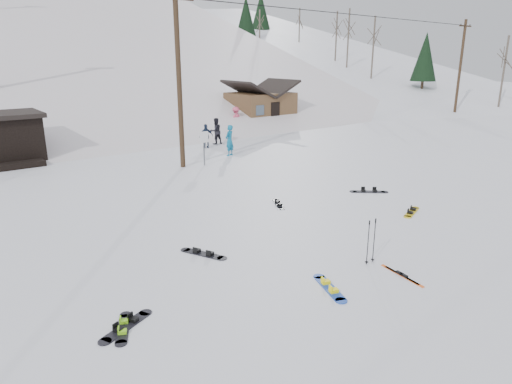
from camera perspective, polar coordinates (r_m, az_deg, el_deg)
ground at (r=13.19m, az=13.12°, el=-9.55°), size 200.00×200.00×0.00m
ski_slope at (r=65.51m, az=-27.57°, el=-0.96°), size 60.00×85.24×65.97m
ridge_right at (r=76.23m, az=2.23°, el=4.00°), size 45.66×93.98×54.59m
treeline_right at (r=67.26m, az=5.41°, el=11.73°), size 20.00×60.00×10.00m
utility_pole at (r=24.21m, az=-9.62°, el=13.97°), size 2.00×0.26×9.00m
utility_pole_right at (r=49.71m, az=24.17°, el=14.08°), size 2.00×0.26×9.00m
trail_sign at (r=24.76m, az=-6.51°, el=6.21°), size 0.50×0.09×1.85m
lift_hut at (r=28.97m, az=-28.38°, el=6.02°), size 3.40×4.10×2.75m
cabin at (r=39.92m, az=0.55°, el=10.58°), size 5.39×4.40×3.77m
hero_snowboard at (r=12.09m, az=9.18°, el=-11.71°), size 0.76×1.53×0.11m
hero_skis at (r=13.18m, az=17.76°, el=-9.86°), size 0.32×1.51×0.08m
ski_poles at (r=13.44m, az=14.19°, el=-5.95°), size 0.37×0.10×1.33m
board_scatter_a at (r=10.84m, az=-15.92°, el=-15.79°), size 1.44×0.82×0.11m
board_scatter_b at (r=13.91m, az=-6.59°, el=-7.64°), size 0.86×1.49×0.11m
board_scatter_c at (r=10.80m, az=-16.26°, el=-15.97°), size 0.76×1.26×0.10m
board_scatter_d at (r=20.55m, az=13.93°, el=0.07°), size 1.36×1.20×0.12m
board_scatter_e at (r=18.35m, az=18.87°, el=-2.36°), size 1.45×0.74×0.11m
board_scatter_f at (r=18.35m, az=2.82°, el=-1.46°), size 0.82×1.31×0.10m
skier_teal at (r=27.21m, az=-3.34°, el=6.46°), size 0.79×0.68×1.83m
skier_dark at (r=30.94m, az=-5.05°, el=7.59°), size 0.86×0.68×1.75m
skier_pink at (r=36.71m, az=-2.54°, el=9.15°), size 1.30×0.89×1.85m
skier_navy at (r=29.64m, az=-6.24°, el=6.96°), size 0.97×0.59×1.54m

